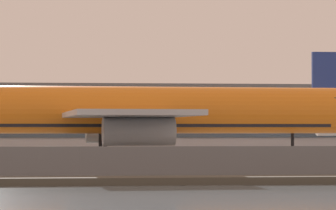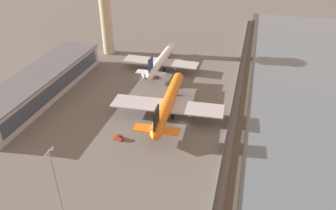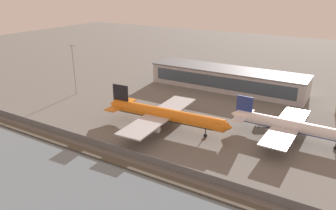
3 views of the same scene
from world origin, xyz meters
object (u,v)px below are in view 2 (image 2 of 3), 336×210
Objects in this scene: control_tower at (105,11)px; cargo_jet_orange at (168,103)px; ops_van at (144,74)px; apron_light_mast_apron_west at (57,186)px; passenger_jet_white at (161,60)px; baggage_tug at (119,137)px.

cargo_jet_orange is at bearing -138.48° from control_tower.
ops_van is 0.24× the size of apron_light_mast_apron_west.
apron_light_mast_apron_west reaches higher than cargo_jet_orange.
control_tower reaches higher than passenger_jet_white.
apron_light_mast_apron_west reaches higher than baggage_tug.
apron_light_mast_apron_west reaches higher than passenger_jet_white.
cargo_jet_orange is 35.76m from ops_van.
cargo_jet_orange reaches higher than passenger_jet_white.
control_tower is at bearing 68.11° from passenger_jet_white.
baggage_tug is 37.46m from apron_light_mast_apron_west.
ops_van is at bearing 151.38° from passenger_jet_white.
cargo_jet_orange is 23.06m from baggage_tug.
ops_van is 42.08m from control_tower.
passenger_jet_white is at bearing -111.89° from control_tower.
control_tower is (53.21, 47.11, 17.43)m from cargo_jet_orange.
baggage_tug is 0.64× the size of ops_van.
cargo_jet_orange is 8.81× the size of ops_van.
apron_light_mast_apron_west is at bearing 168.20° from cargo_jet_orange.
cargo_jet_orange reaches higher than ops_van.
control_tower is 1.73× the size of apron_light_mast_apron_west.
cargo_jet_orange is at bearing -160.81° from passenger_jet_white.
passenger_jet_white is at bearing 19.19° from cargo_jet_orange.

